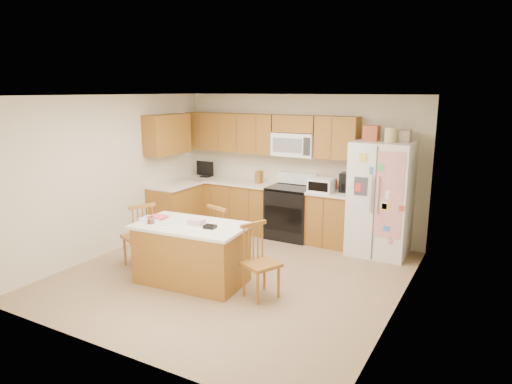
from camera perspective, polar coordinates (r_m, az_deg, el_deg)
The scene contains 9 objects.
ground at distance 6.61m, azimuth -2.83°, elevation -10.27°, with size 4.50×4.50×0.00m, color #8B6F52.
room_shell at distance 6.19m, azimuth -2.98°, elevation 2.12°, with size 4.60×4.60×2.52m.
cabinetry at distance 8.29m, azimuth -2.17°, elevation 1.11°, with size 3.36×1.56×2.15m.
stove at distance 8.07m, azimuth 4.38°, elevation -2.45°, with size 0.76×0.65×1.13m.
refrigerator at distance 7.41m, azimuth 15.33°, elevation -0.67°, with size 0.90×0.79×2.04m.
island at distance 6.29m, azimuth -8.03°, elevation -7.53°, with size 1.57×0.99×0.91m.
windsor_chair_left at distance 6.97m, azimuth -14.34°, elevation -5.39°, with size 0.53×0.54×0.97m.
windsor_chair_back at distance 6.78m, azimuth -3.98°, elevation -5.68°, with size 0.49×0.48×0.94m.
windsor_chair_right at distance 5.79m, azimuth 0.50°, elevation -8.87°, with size 0.52×0.53×0.95m.
Camera 1 is at (3.22, -5.16, 2.57)m, focal length 32.00 mm.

